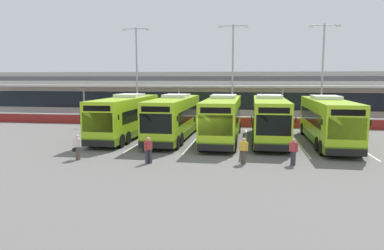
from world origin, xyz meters
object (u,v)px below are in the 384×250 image
Objects in this scene: lamp_post_west at (137,69)px; lamp_post_east at (323,68)px; coach_bus_left_centre at (174,118)px; pedestrian_in_dark_coat at (148,149)px; coach_bus_right_centre at (269,119)px; pedestrian_near_bin at (293,151)px; pedestrian_child at (244,150)px; coach_bus_rightmost at (327,121)px; coach_bus_leftmost at (126,117)px; lamp_post_centre at (233,68)px; coach_bus_centre at (223,119)px; pedestrian_with_handbag at (77,146)px.

lamp_post_east is at bearing 0.71° from lamp_post_west.
lamp_post_east is (20.97, 0.26, 0.00)m from lamp_post_west.
coach_bus_left_centre reaches higher than pedestrian_in_dark_coat.
coach_bus_right_centre is 7.51× the size of pedestrian_near_bin.
coach_bus_right_centre is 7.51× the size of pedestrian_in_dark_coat.
coach_bus_right_centre is 7.51× the size of pedestrian_child.
lamp_post_west is at bearing 148.70° from coach_bus_rightmost.
lamp_post_centre reaches higher than coach_bus_leftmost.
lamp_post_east is at bearing 49.33° from coach_bus_centre.
coach_bus_left_centre is at bearing -141.20° from lamp_post_east.
pedestrian_child is 23.99m from lamp_post_west.
pedestrian_in_dark_coat is at bearing -172.88° from pedestrian_child.
pedestrian_with_handbag is 28.07m from lamp_post_east.
coach_bus_rightmost is 7.51× the size of pedestrian_with_handbag.
coach_bus_right_centre is at bearing 169.30° from coach_bus_rightmost.
lamp_post_west is at bearing 123.23° from pedestrian_child.
pedestrian_with_handbag is (-0.18, -8.89, -0.93)m from coach_bus_leftmost.
pedestrian_with_handbag is at bearing -143.63° from coach_bus_right_centre.
coach_bus_centre is 8.40m from pedestrian_child.
pedestrian_near_bin is at bearing 3.68° from pedestrian_child.
coach_bus_left_centre is 7.51× the size of pedestrian_with_handbag.
pedestrian_child is 22.10m from lamp_post_east.
coach_bus_leftmost is at bearing -178.70° from coach_bus_right_centre.
coach_bus_right_centre is at bearing 50.71° from pedestrian_in_dark_coat.
coach_bus_rightmost is at bearing -98.41° from lamp_post_east.
lamp_post_west is at bearing -179.29° from lamp_post_east.
coach_bus_rightmost reaches higher than pedestrian_child.
pedestrian_child is (1.86, -8.14, -0.91)m from coach_bus_centre.
pedestrian_in_dark_coat is (-12.14, -8.59, -0.91)m from coach_bus_rightmost.
pedestrian_near_bin is at bearing 5.96° from pedestrian_in_dark_coat.
pedestrian_child is (10.30, -8.43, -0.91)m from coach_bus_leftmost.
coach_bus_rightmost is 1.11× the size of lamp_post_centre.
pedestrian_near_bin is at bearing -50.87° from lamp_post_west.
coach_bus_rightmost is 1.11× the size of lamp_post_east.
lamp_post_west is at bearing 121.33° from coach_bus_left_centre.
lamp_post_centre is (-3.54, 10.15, 4.50)m from coach_bus_right_centre.
coach_bus_centre and coach_bus_rightmost have the same top height.
lamp_post_east reaches higher than coach_bus_centre.
pedestrian_in_dark_coat is 20.73m from lamp_post_centre.
pedestrian_near_bin is 25.53m from lamp_post_west.
coach_bus_right_centre is 1.11× the size of lamp_post_west.
coach_bus_left_centre and coach_bus_centre have the same top height.
coach_bus_leftmost is 10.26m from pedestrian_in_dark_coat.
coach_bus_leftmost is 22.15m from lamp_post_east.
coach_bus_centre is 8.27m from coach_bus_rightmost.
pedestrian_near_bin is (13.42, 0.65, 0.02)m from pedestrian_with_handbag.
pedestrian_with_handbag is at bearing -91.15° from coach_bus_leftmost.
coach_bus_centre is (8.44, -0.29, 0.00)m from coach_bus_leftmost.
coach_bus_rightmost is at bearing -1.92° from coach_bus_leftmost.
coach_bus_centre is 12.21m from pedestrian_with_handbag.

